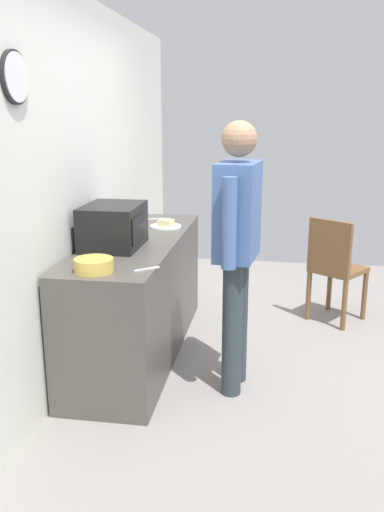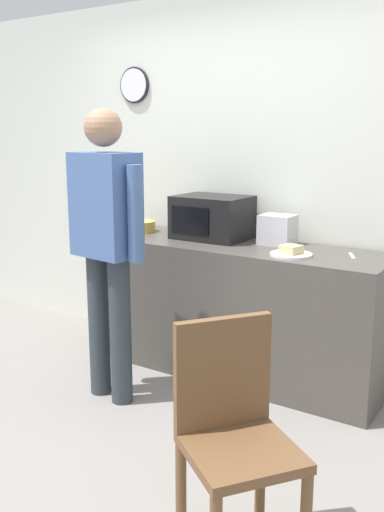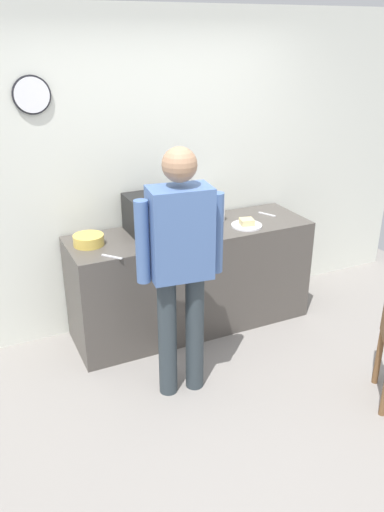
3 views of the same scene
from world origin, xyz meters
TOP-DOWN VIEW (x-y plane):
  - ground_plane at (0.00, 0.00)m, footprint 6.00×6.00m
  - back_wall at (-0.00, 1.60)m, footprint 5.40×0.13m
  - kitchen_counter at (0.23, 1.22)m, footprint 2.05×0.62m
  - microwave at (-0.02, 1.32)m, footprint 0.50×0.39m
  - sandwich_plate at (0.68, 1.09)m, footprint 0.26×0.26m
  - salad_bowl at (-0.62, 1.26)m, footprint 0.23×0.23m
  - toaster at (0.46, 1.37)m, footprint 0.22×0.18m
  - fork_utensil at (-0.53, 0.96)m, footprint 0.12×0.14m
  - spoon_utensil at (1.00, 1.27)m, footprint 0.09×0.16m
  - person_standing at (-0.22, 0.44)m, footprint 0.59×0.29m
  - wooden_chair at (1.09, -0.32)m, footprint 0.56×0.56m

SIDE VIEW (x-z plane):
  - ground_plane at x=0.00m, z-range 0.00..0.00m
  - kitchen_counter at x=0.23m, z-range 0.00..0.90m
  - wooden_chair at x=1.09m, z-range 0.05..0.99m
  - fork_utensil at x=-0.53m, z-range 0.90..0.91m
  - spoon_utensil at x=1.00m, z-range 0.90..0.91m
  - sandwich_plate at x=0.68m, z-range 0.89..0.95m
  - salad_bowl at x=-0.62m, z-range 0.90..0.98m
  - toaster at x=0.46m, z-range 0.90..1.10m
  - person_standing at x=-0.22m, z-range 0.16..1.93m
  - microwave at x=-0.02m, z-range 0.90..1.20m
  - back_wall at x=0.00m, z-range 0.00..2.60m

